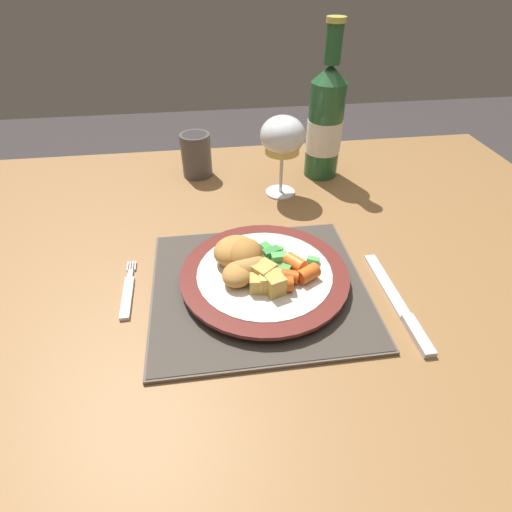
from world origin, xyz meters
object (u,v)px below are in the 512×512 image
(table_knife, at_px, (401,308))
(drinking_cup, at_px, (196,154))
(bottle, at_px, (325,123))
(dining_table, at_px, (235,296))
(dinner_plate, at_px, (264,276))
(wine_glass, at_px, (283,139))
(fork, at_px, (128,293))

(table_knife, xyz_separation_m, drinking_cup, (-0.28, 0.47, 0.05))
(bottle, bearing_deg, dining_table, -128.37)
(dinner_plate, bearing_deg, table_knife, -23.38)
(dining_table, height_order, table_knife, table_knife)
(table_knife, distance_m, wine_glass, 0.39)
(table_knife, relative_size, drinking_cup, 2.24)
(table_knife, bearing_deg, fork, 167.50)
(dining_table, relative_size, table_knife, 6.57)
(fork, height_order, wine_glass, wine_glass)
(wine_glass, bearing_deg, dinner_plate, -105.54)
(dinner_plate, xyz_separation_m, drinking_cup, (-0.09, 0.38, 0.03))
(bottle, xyz_separation_m, drinking_cup, (-0.27, 0.03, -0.07))
(fork, bearing_deg, dining_table, 20.95)
(table_knife, xyz_separation_m, bottle, (-0.00, 0.43, 0.11))
(dinner_plate, relative_size, wine_glass, 1.57)
(dining_table, xyz_separation_m, table_knife, (0.23, -0.15, 0.09))
(wine_glass, height_order, drinking_cup, wine_glass)
(dining_table, xyz_separation_m, bottle, (0.22, 0.28, 0.20))
(table_knife, bearing_deg, dining_table, 146.58)
(wine_glass, bearing_deg, drinking_cup, 147.37)
(fork, relative_size, table_knife, 0.61)
(wine_glass, distance_m, bottle, 0.13)
(fork, xyz_separation_m, table_knife, (0.39, -0.09, 0.00))
(fork, relative_size, bottle, 0.41)
(bottle, bearing_deg, drinking_cup, 173.10)
(bottle, bearing_deg, fork, -138.36)
(fork, distance_m, table_knife, 0.40)
(fork, bearing_deg, drinking_cup, 73.27)
(drinking_cup, bearing_deg, wine_glass, -32.63)
(bottle, height_order, drinking_cup, bottle)
(wine_glass, relative_size, drinking_cup, 1.72)
(table_knife, distance_m, bottle, 0.45)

